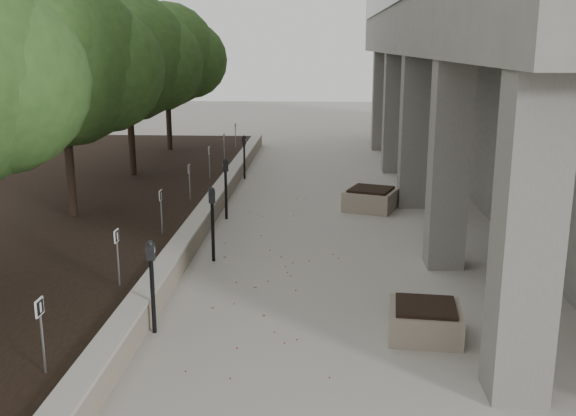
% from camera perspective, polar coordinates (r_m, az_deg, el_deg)
% --- Properties ---
extents(retaining_wall, '(0.39, 26.00, 0.50)m').
position_cam_1_polar(retaining_wall, '(16.36, -6.96, -0.39)').
color(retaining_wall, gray).
rests_on(retaining_wall, ground).
extents(planting_bed, '(7.00, 26.00, 0.40)m').
position_cam_1_polar(planting_bed, '(17.38, -18.98, -0.37)').
color(planting_bed, black).
rests_on(planting_bed, ground).
extents(crabapple_tree_3, '(4.60, 4.00, 5.44)m').
position_cam_1_polar(crabapple_tree_3, '(15.75, -18.77, 9.03)').
color(crabapple_tree_3, '#284B1C').
rests_on(crabapple_tree_3, planting_bed).
extents(crabapple_tree_4, '(4.60, 4.00, 5.44)m').
position_cam_1_polar(crabapple_tree_4, '(20.47, -13.64, 10.33)').
color(crabapple_tree_4, '#284B1C').
rests_on(crabapple_tree_4, planting_bed).
extents(crabapple_tree_5, '(4.60, 4.00, 5.44)m').
position_cam_1_polar(crabapple_tree_5, '(25.30, -10.43, 11.10)').
color(crabapple_tree_5, '#284B1C').
rests_on(crabapple_tree_5, planting_bed).
extents(parking_sign_2, '(0.04, 0.22, 0.96)m').
position_cam_1_polar(parking_sign_2, '(8.54, -20.49, -10.35)').
color(parking_sign_2, black).
rests_on(parking_sign_2, planting_bed).
extents(parking_sign_3, '(0.04, 0.22, 0.96)m').
position_cam_1_polar(parking_sign_3, '(11.16, -14.50, -4.19)').
color(parking_sign_3, black).
rests_on(parking_sign_3, planting_bed).
extents(parking_sign_4, '(0.04, 0.22, 0.96)m').
position_cam_1_polar(parking_sign_4, '(13.94, -10.89, -0.39)').
color(parking_sign_4, black).
rests_on(parking_sign_4, planting_bed).
extents(parking_sign_5, '(0.04, 0.22, 0.96)m').
position_cam_1_polar(parking_sign_5, '(16.79, -8.50, 2.14)').
color(parking_sign_5, black).
rests_on(parking_sign_5, planting_bed).
extents(parking_sign_6, '(0.04, 0.22, 0.96)m').
position_cam_1_polar(parking_sign_6, '(19.69, -6.80, 3.92)').
color(parking_sign_6, black).
rests_on(parking_sign_6, planting_bed).
extents(parking_sign_7, '(0.04, 0.22, 0.96)m').
position_cam_1_polar(parking_sign_7, '(22.61, -5.54, 5.24)').
color(parking_sign_7, black).
rests_on(parking_sign_7, planting_bed).
extents(parking_sign_8, '(0.04, 0.22, 0.96)m').
position_cam_1_polar(parking_sign_8, '(25.55, -4.56, 6.26)').
color(parking_sign_8, black).
rests_on(parking_sign_8, planting_bed).
extents(parking_meter_2, '(0.15, 0.12, 1.47)m').
position_cam_1_polar(parking_meter_2, '(10.16, -11.65, -6.71)').
color(parking_meter_2, black).
rests_on(parking_meter_2, ground).
extents(parking_meter_3, '(0.17, 0.13, 1.53)m').
position_cam_1_polar(parking_meter_3, '(13.29, -6.53, -1.42)').
color(parking_meter_3, black).
rests_on(parking_meter_3, ground).
extents(parking_meter_4, '(0.18, 0.15, 1.54)m').
position_cam_1_polar(parking_meter_4, '(16.50, -5.40, 1.64)').
color(parking_meter_4, black).
rests_on(parking_meter_4, ground).
extents(parking_meter_5, '(0.16, 0.13, 1.44)m').
position_cam_1_polar(parking_meter_5, '(21.51, -3.80, 4.40)').
color(parking_meter_5, black).
rests_on(parking_meter_5, ground).
extents(planter_front, '(1.17, 1.17, 0.50)m').
position_cam_1_polar(planter_front, '(10.24, 11.75, -9.47)').
color(planter_front, gray).
rests_on(planter_front, ground).
extents(planter_back, '(1.59, 1.59, 0.58)m').
position_cam_1_polar(planter_back, '(17.66, 7.16, 0.80)').
color(planter_back, gray).
rests_on(planter_back, ground).
extents(berry_scatter, '(3.30, 14.10, 0.02)m').
position_cam_1_polar(berry_scatter, '(12.41, -2.15, -6.12)').
color(berry_scatter, maroon).
rests_on(berry_scatter, ground).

